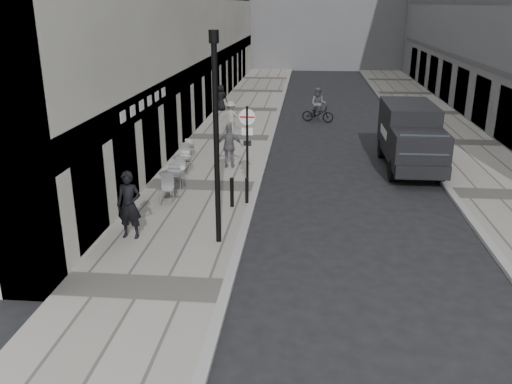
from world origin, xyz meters
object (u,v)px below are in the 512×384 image
(lamppost, at_px, (216,130))
(sign_post, at_px, (247,140))
(walking_man, at_px, (129,205))
(cyclist, at_px, (318,109))
(panel_van, at_px, (410,134))

(lamppost, bearing_deg, sign_post, 83.99)
(walking_man, distance_m, cyclist, 18.03)
(panel_van, bearing_deg, walking_man, -137.89)
(sign_post, bearing_deg, panel_van, 35.69)
(panel_van, xyz_separation_m, cyclist, (-3.61, 8.90, -0.68))
(sign_post, xyz_separation_m, panel_van, (6.20, 4.50, -0.71))
(sign_post, bearing_deg, cyclist, 78.76)
(walking_man, distance_m, sign_post, 4.88)
(walking_man, bearing_deg, lamppost, 1.89)
(panel_van, height_order, cyclist, panel_van)
(walking_man, distance_m, lamppost, 3.37)
(lamppost, bearing_deg, cyclist, 80.13)
(lamppost, relative_size, cyclist, 2.93)
(lamppost, height_order, cyclist, lamppost)
(walking_man, relative_size, panel_van, 0.36)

